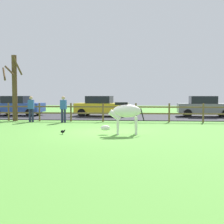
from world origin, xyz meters
TOP-DOWN VIEW (x-y plane):
  - ground_plane at (0.00, 0.00)m, footprint 60.00×60.00m
  - parking_asphalt at (0.00, 9.30)m, footprint 28.00×7.40m
  - paddock_fence at (-0.56, 5.00)m, footprint 20.99×0.11m
  - bare_tree at (-6.39, 4.97)m, footprint 1.44×1.20m
  - zebra at (1.07, -0.67)m, footprint 1.94×0.57m
  - crow_on_grass at (-1.65, -0.87)m, footprint 0.22×0.10m
  - parked_car_blue at (-7.94, 9.05)m, footprint 4.10×2.09m
  - parked_car_grey at (6.69, 9.07)m, footprint 4.07×2.03m
  - parked_car_yellow at (-1.19, 8.97)m, footprint 4.17×2.24m
  - visitor_left_of_tree at (-2.95, 4.26)m, footprint 0.39×0.27m
  - visitor_right_of_tree at (-5.08, 4.43)m, footprint 0.37×0.24m

SIDE VIEW (x-z plane):
  - ground_plane at x=0.00m, z-range 0.00..0.00m
  - parking_asphalt at x=0.00m, z-range 0.00..0.05m
  - crow_on_grass at x=-1.65m, z-range 0.02..0.23m
  - paddock_fence at x=-0.56m, z-range 0.09..1.27m
  - parked_car_blue at x=-7.94m, z-range 0.06..1.62m
  - parked_car_grey at x=6.69m, z-range 0.06..1.62m
  - parked_car_yellow at x=-1.19m, z-range 0.06..1.62m
  - visitor_left_of_tree at x=-2.95m, z-range 0.09..1.73m
  - visitor_right_of_tree at x=-5.08m, z-range 0.09..1.73m
  - zebra at x=1.07m, z-range 0.22..1.63m
  - bare_tree at x=-6.39m, z-range 0.11..4.40m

